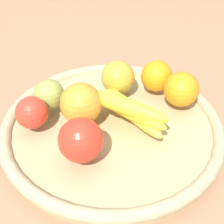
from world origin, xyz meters
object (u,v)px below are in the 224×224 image
(orange_2, at_px, (81,104))
(orange_1, at_px, (181,89))
(apple_3, at_px, (118,77))
(banana_bunch, at_px, (127,108))
(apple_2, at_px, (32,113))
(apple_1, at_px, (82,141))
(apple_0, at_px, (49,94))
(orange_0, at_px, (157,76))

(orange_2, relative_size, orange_1, 1.12)
(apple_3, bearing_deg, orange_2, -98.18)
(banana_bunch, bearing_deg, apple_2, -147.56)
(banana_bunch, relative_size, apple_2, 2.98)
(apple_1, bearing_deg, apple_0, 146.97)
(apple_2, height_order, apple_1, apple_1)
(banana_bunch, height_order, orange_0, orange_0)
(apple_3, distance_m, orange_1, 0.14)
(orange_2, height_order, banana_bunch, orange_2)
(orange_0, bearing_deg, apple_0, -135.94)
(apple_0, bearing_deg, orange_2, -3.78)
(banana_bunch, relative_size, orange_1, 2.57)
(orange_2, xyz_separation_m, apple_1, (0.06, -0.08, -0.00))
(orange_0, height_order, apple_1, apple_1)
(orange_2, xyz_separation_m, orange_1, (0.16, 0.15, -0.00))
(apple_2, distance_m, orange_1, 0.31)
(apple_3, relative_size, orange_0, 1.07)
(banana_bunch, xyz_separation_m, apple_1, (-0.02, -0.13, 0.01))
(apple_3, relative_size, apple_1, 0.95)
(orange_2, height_order, apple_2, orange_2)
(apple_3, relative_size, banana_bunch, 0.39)
(orange_0, distance_m, orange_1, 0.07)
(banana_bunch, height_order, apple_0, apple_0)
(apple_3, xyz_separation_m, apple_0, (-0.10, -0.12, -0.01))
(orange_2, bearing_deg, apple_2, -142.36)
(apple_2, relative_size, apple_0, 0.99)
(apple_2, height_order, orange_1, orange_1)
(banana_bunch, xyz_separation_m, orange_1, (0.08, 0.11, 0.01))
(apple_3, distance_m, apple_1, 0.21)
(apple_3, distance_m, apple_2, 0.21)
(banana_bunch, relative_size, apple_1, 2.41)
(orange_2, bearing_deg, apple_3, 81.82)
(banana_bunch, height_order, apple_2, apple_2)
(apple_3, xyz_separation_m, banana_bunch, (0.06, -0.08, -0.01))
(orange_2, height_order, apple_3, orange_2)
(apple_3, distance_m, apple_0, 0.16)
(orange_2, relative_size, apple_3, 1.11)
(apple_2, bearing_deg, apple_0, 96.12)
(apple_3, relative_size, orange_1, 1.01)
(banana_bunch, xyz_separation_m, apple_0, (-0.16, -0.04, 0.00))
(apple_2, relative_size, orange_1, 0.86)
(apple_0, bearing_deg, apple_1, -33.03)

